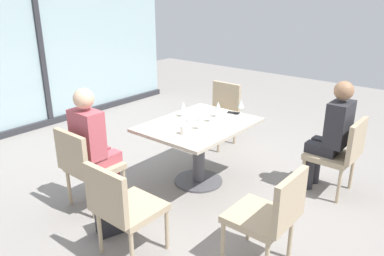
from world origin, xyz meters
name	(u,v)px	position (x,y,z in m)	size (l,w,h in m)	color
ground_plane	(199,182)	(0.00, 0.00, 0.00)	(12.00, 12.00, 0.00)	gray
window_wall_backdrop	(41,51)	(0.00, 3.20, 1.21)	(5.12, 0.10, 2.70)	#9DB7BC
dining_table_main	(199,138)	(0.00, 0.00, 0.55)	(1.25, 0.96, 0.73)	#BCB29E
chair_far_left	(86,164)	(-1.15, 0.52, 0.50)	(0.50, 0.46, 0.87)	tan
chair_front_right	(340,152)	(0.77, -1.32, 0.50)	(0.46, 0.50, 0.87)	tan
chair_side_end	(123,205)	(-1.42, -0.35, 0.50)	(0.50, 0.46, 0.87)	tan
chair_front_left	(270,213)	(-0.77, -1.32, 0.50)	(0.46, 0.50, 0.87)	tan
chair_far_right	(220,110)	(1.15, 0.52, 0.50)	(0.50, 0.46, 0.87)	tan
person_far_left	(93,142)	(-1.04, 0.52, 0.70)	(0.39, 0.34, 1.26)	#B24C56
person_front_right	(332,132)	(0.77, -1.21, 0.70)	(0.34, 0.39, 1.26)	#28282D
wine_glass_0	(241,104)	(0.55, -0.20, 0.86)	(0.07, 0.07, 0.18)	silver
wine_glass_1	(218,106)	(0.32, -0.03, 0.86)	(0.07, 0.07, 0.18)	silver
wine_glass_2	(189,118)	(-0.22, -0.04, 0.86)	(0.07, 0.07, 0.18)	silver
wine_glass_3	(183,106)	(0.07, 0.29, 0.86)	(0.07, 0.07, 0.18)	silver
wine_glass_4	(212,110)	(0.13, -0.07, 0.86)	(0.07, 0.07, 0.18)	silver
wine_glass_5	(200,117)	(-0.14, -0.13, 0.86)	(0.07, 0.07, 0.18)	silver
coffee_cup	(184,130)	(-0.36, -0.08, 0.78)	(0.08, 0.08, 0.09)	white
cell_phone_on_table	(233,113)	(0.55, -0.09, 0.73)	(0.07, 0.14, 0.01)	black
handbag_0	(113,218)	(-1.26, 0.01, 0.14)	(0.30, 0.16, 0.28)	#232328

